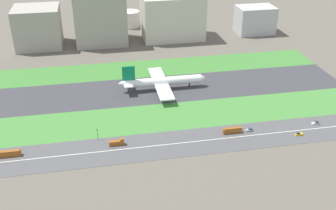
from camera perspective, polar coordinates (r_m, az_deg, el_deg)
name	(u,v)px	position (r m, az deg, el deg)	size (l,w,h in m)	color
ground_plane	(155,90)	(297.28, -1.80, 2.16)	(800.00, 800.00, 0.00)	#5B564C
runway	(155,90)	(297.26, -1.80, 2.17)	(280.00, 46.00, 0.10)	#38383D
grass_median_north	(147,68)	(334.28, -2.95, 5.16)	(280.00, 36.00, 0.10)	#3D7A33
grass_median_south	(166,117)	(261.43, -0.33, -1.65)	(280.00, 36.00, 0.10)	#427F38
highway	(176,144)	(234.64, 1.13, -5.43)	(280.00, 28.00, 0.10)	#4C4C4F
highway_centerline	(176,143)	(234.61, 1.13, -5.42)	(266.00, 0.50, 0.01)	silver
airliner	(161,81)	(295.28, -0.98, 3.32)	(65.00, 56.00, 19.70)	white
bus_1	(10,154)	(239.36, -21.31, -6.36)	(11.60, 2.50, 3.50)	brown
car_2	(249,130)	(250.62, 11.34, -3.44)	(4.40, 1.80, 2.00)	#99999E
bus_0	(232,130)	(246.58, 9.03, -3.53)	(11.60, 2.50, 3.50)	brown
car_1	(316,123)	(269.06, 20.00, -2.38)	(4.40, 1.80, 2.00)	silver
truck_0	(117,143)	(234.32, -7.18, -5.26)	(8.40, 2.50, 4.00)	brown
car_0	(299,134)	(253.98, 17.87, -3.88)	(4.40, 1.80, 2.00)	yellow
traffic_light	(97,133)	(239.56, -9.89, -3.93)	(0.36, 0.50, 7.20)	#4C4C51
terminal_building	(38,27)	(397.42, -17.78, 10.37)	(40.82, 38.69, 36.25)	#9E998E
hangar_building	(100,16)	(392.67, -9.51, 12.18)	(47.23, 39.80, 50.33)	#9E998E
office_tower	(172,17)	(401.35, 0.63, 12.24)	(58.23, 37.62, 41.59)	beige
cargo_warehouse	(255,20)	(428.09, 12.11, 11.61)	(36.76, 25.85, 26.75)	#B2B2B7
fuel_tank_west	(130,19)	(442.31, -5.40, 11.93)	(20.84, 20.84, 16.64)	silver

